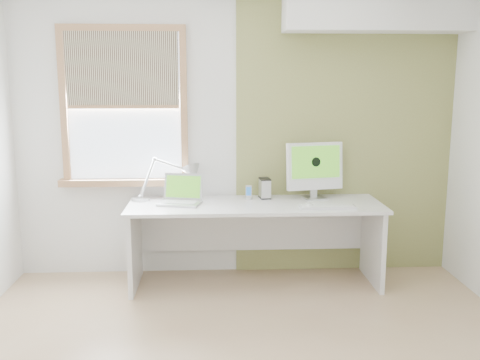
{
  "coord_description": "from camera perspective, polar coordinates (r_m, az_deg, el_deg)",
  "views": [
    {
      "loc": [
        -0.21,
        -3.15,
        1.78
      ],
      "look_at": [
        0.0,
        1.05,
        1.0
      ],
      "focal_mm": 40.22,
      "sensor_mm": 36.0,
      "label": 1
    }
  ],
  "objects": [
    {
      "name": "desk",
      "position": [
        4.77,
        1.57,
        -4.63
      ],
      "size": [
        2.2,
        0.7,
        0.73
      ],
      "color": "silver",
      "rests_on": "room"
    },
    {
      "name": "laptop",
      "position": [
        4.7,
        -6.25,
        -1.7
      ],
      "size": [
        0.41,
        0.35,
        0.25
      ],
      "color": "#B7B9BC",
      "rests_on": "desk"
    },
    {
      "name": "room",
      "position": [
        3.19,
        0.96,
        1.87
      ],
      "size": [
        4.04,
        3.54,
        2.64
      ],
      "color": "tan",
      "rests_on": "ground"
    },
    {
      "name": "imac",
      "position": [
        4.85,
        7.92,
        1.34
      ],
      "size": [
        0.52,
        0.22,
        0.51
      ],
      "color": "#B7B9BC",
      "rests_on": "desk"
    },
    {
      "name": "desk_lamp",
      "position": [
        4.84,
        -6.08,
        0.34
      ],
      "size": [
        0.69,
        0.29,
        0.38
      ],
      "color": "#B7B9BC",
      "rests_on": "desk"
    },
    {
      "name": "window",
      "position": [
        4.93,
        -12.2,
        7.54
      ],
      "size": [
        1.2,
        0.14,
        1.42
      ],
      "color": "#916541",
      "rests_on": "room"
    },
    {
      "name": "external_drive",
      "position": [
        4.86,
        2.64,
        -0.88
      ],
      "size": [
        0.1,
        0.15,
        0.18
      ],
      "color": "#B7B9BC",
      "rests_on": "desk"
    },
    {
      "name": "soffit",
      "position": [
        4.96,
        14.33,
        17.38
      ],
      "size": [
        1.6,
        0.4,
        0.42
      ],
      "primitive_type": "cube",
      "color": "white",
      "rests_on": "room"
    },
    {
      "name": "accent_wall",
      "position": [
        5.06,
        11.03,
        4.87
      ],
      "size": [
        2.0,
        0.02,
        2.6
      ],
      "primitive_type": "cube",
      "color": "olive",
      "rests_on": "room"
    },
    {
      "name": "phone_dock",
      "position": [
        4.83,
        0.92,
        -1.62
      ],
      "size": [
        0.07,
        0.07,
        0.13
      ],
      "color": "#B7B9BC",
      "rests_on": "desk"
    },
    {
      "name": "mouse",
      "position": [
        4.55,
        7.38,
        -2.7
      ],
      "size": [
        0.09,
        0.12,
        0.03
      ],
      "primitive_type": "ellipsoid",
      "rotation": [
        0.0,
        0.0,
        -0.18
      ],
      "color": "white",
      "rests_on": "desk"
    },
    {
      "name": "keyboard",
      "position": [
        4.55,
        9.28,
        -2.82
      ],
      "size": [
        0.47,
        0.14,
        0.02
      ],
      "color": "white",
      "rests_on": "desk"
    }
  ]
}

